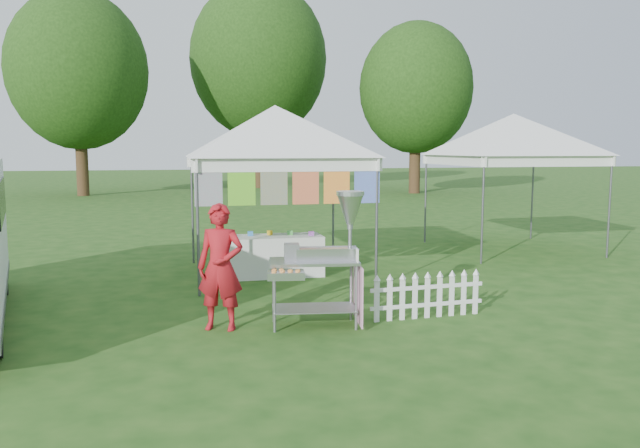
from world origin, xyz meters
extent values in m
plane|color=#1E4814|center=(0.00, 0.00, 0.00)|extent=(120.00, 120.00, 0.00)
cylinder|color=#59595E|center=(-1.42, 2.08, 1.05)|extent=(0.04, 0.04, 2.10)
cylinder|color=#59595E|center=(1.42, 2.08, 1.05)|extent=(0.04, 0.04, 2.10)
cylinder|color=#59595E|center=(-1.42, 4.92, 1.05)|extent=(0.04, 0.04, 2.10)
cylinder|color=#59595E|center=(1.42, 4.92, 1.05)|extent=(0.04, 0.04, 2.10)
cube|color=white|center=(0.00, 2.08, 2.00)|extent=(3.00, 0.03, 0.22)
cube|color=white|center=(0.00, 4.92, 2.00)|extent=(3.00, 0.03, 0.22)
pyramid|color=white|center=(0.00, 3.50, 3.00)|extent=(4.24, 4.24, 0.90)
cylinder|color=#59595E|center=(0.00, 2.08, 2.08)|extent=(3.00, 0.03, 0.03)
cube|color=#37CF9E|center=(-1.25, 2.08, 1.73)|extent=(0.42, 0.01, 0.70)
cube|color=#198B17|center=(-0.75, 2.08, 1.73)|extent=(0.42, 0.01, 0.70)
cube|color=#DEA20B|center=(-0.25, 2.08, 1.73)|extent=(0.42, 0.01, 0.70)
cube|color=#B8174D|center=(0.25, 2.08, 1.73)|extent=(0.42, 0.01, 0.70)
cube|color=#FA1B2B|center=(0.75, 2.08, 1.73)|extent=(0.42, 0.01, 0.70)
cube|color=purple|center=(1.25, 2.08, 1.73)|extent=(0.42, 0.01, 0.70)
cylinder|color=#59595E|center=(4.08, 3.58, 1.05)|extent=(0.04, 0.04, 2.10)
cylinder|color=#59595E|center=(6.92, 3.58, 1.05)|extent=(0.04, 0.04, 2.10)
cylinder|color=#59595E|center=(4.08, 6.42, 1.05)|extent=(0.04, 0.04, 2.10)
cylinder|color=#59595E|center=(6.92, 6.42, 1.05)|extent=(0.04, 0.04, 2.10)
cube|color=white|center=(5.50, 3.58, 2.00)|extent=(3.00, 0.03, 0.22)
cube|color=white|center=(5.50, 6.42, 2.00)|extent=(3.00, 0.03, 0.22)
pyramid|color=white|center=(5.50, 5.00, 3.00)|extent=(4.24, 4.24, 0.90)
cylinder|color=#59595E|center=(5.50, 3.58, 2.08)|extent=(3.00, 0.03, 0.03)
cylinder|color=#3D2316|center=(-6.00, 24.00, 1.98)|extent=(0.56, 0.56, 3.96)
ellipsoid|color=#2C5918|center=(-6.00, 24.00, 5.85)|extent=(6.40, 6.40, 7.36)
cylinder|color=#3D2316|center=(3.00, 28.00, 2.42)|extent=(0.56, 0.56, 4.84)
ellipsoid|color=#2C5918|center=(3.00, 28.00, 7.15)|extent=(7.60, 7.60, 8.74)
cylinder|color=#3D2316|center=(10.00, 22.00, 1.76)|extent=(0.56, 0.56, 3.52)
ellipsoid|color=#2C5918|center=(10.00, 22.00, 5.20)|extent=(5.60, 5.60, 6.44)
cylinder|color=gray|center=(-0.59, -0.05, 0.42)|extent=(0.04, 0.04, 0.83)
cylinder|color=gray|center=(0.41, -0.18, 0.42)|extent=(0.04, 0.04, 0.83)
cylinder|color=gray|center=(-0.53, 0.40, 0.42)|extent=(0.04, 0.04, 0.83)
cylinder|color=gray|center=(0.47, 0.27, 0.42)|extent=(0.04, 0.04, 0.83)
cube|color=gray|center=(-0.06, 0.11, 0.23)|extent=(1.12, 0.67, 0.01)
cube|color=#B7B7BC|center=(-0.06, 0.11, 0.83)|extent=(1.18, 0.70, 0.04)
cube|color=#B7B7BC|center=(0.11, 0.13, 0.92)|extent=(0.81, 0.34, 0.14)
cube|color=gray|center=(-0.33, 0.19, 0.96)|extent=(0.21, 0.23, 0.20)
cylinder|color=gray|center=(0.41, 0.09, 1.25)|extent=(0.05, 0.05, 0.83)
cone|color=#B7B7BC|center=(0.41, 0.09, 1.48)|extent=(0.38, 0.38, 0.37)
cylinder|color=#B7B7BC|center=(0.41, 0.09, 1.69)|extent=(0.40, 0.40, 0.06)
cube|color=#B7B7BC|center=(-0.47, -0.19, 0.74)|extent=(0.48, 0.34, 0.09)
cube|color=pink|center=(0.50, 0.03, 0.42)|extent=(0.11, 0.69, 0.75)
cube|color=white|center=(0.41, -0.22, 0.95)|extent=(0.03, 0.13, 0.17)
imported|color=#A4141C|center=(-1.22, 0.24, 0.79)|extent=(0.67, 0.55, 1.58)
cube|color=black|center=(-4.06, 1.87, 1.55)|extent=(0.61, 2.68, 0.55)
cube|color=white|center=(0.77, 0.10, 0.28)|extent=(0.07, 0.02, 0.56)
cube|color=white|center=(0.95, 0.10, 0.28)|extent=(0.07, 0.02, 0.56)
cube|color=white|center=(1.13, 0.11, 0.28)|extent=(0.07, 0.02, 0.56)
cube|color=white|center=(1.31, 0.12, 0.28)|extent=(0.07, 0.02, 0.56)
cube|color=white|center=(1.49, 0.13, 0.28)|extent=(0.07, 0.02, 0.56)
cube|color=white|center=(1.67, 0.14, 0.28)|extent=(0.07, 0.02, 0.56)
cube|color=white|center=(1.85, 0.15, 0.28)|extent=(0.07, 0.02, 0.56)
cube|color=white|center=(2.03, 0.16, 0.28)|extent=(0.07, 0.02, 0.56)
cube|color=white|center=(2.21, 0.17, 0.28)|extent=(0.07, 0.02, 0.56)
cube|color=white|center=(1.49, 0.13, 0.18)|extent=(1.62, 0.11, 0.05)
cube|color=white|center=(1.49, 0.13, 0.42)|extent=(1.62, 0.11, 0.05)
cube|color=white|center=(-0.11, 3.35, 0.36)|extent=(1.80, 0.70, 0.71)
camera|label=1|loc=(-1.74, -7.44, 2.25)|focal=35.00mm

